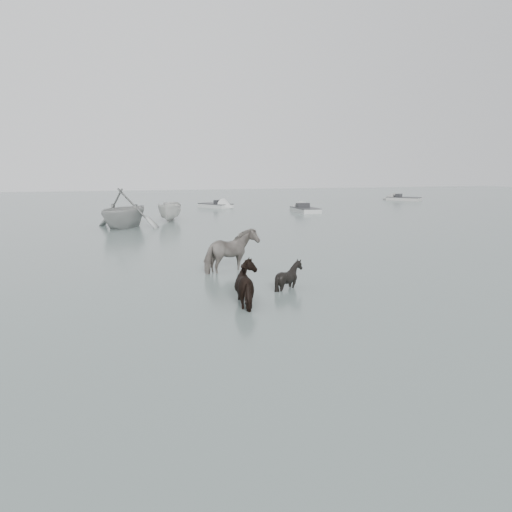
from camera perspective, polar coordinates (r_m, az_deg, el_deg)
name	(u,v)px	position (r m, az deg, el deg)	size (l,w,h in m)	color
ground	(248,291)	(15.65, -0.92, -4.05)	(140.00, 140.00, 0.00)	#505F5B
pony_pinto	(231,248)	(18.43, -2.89, 0.96)	(0.97, 2.13, 1.80)	black
pony_dark	(252,277)	(14.13, -0.51, -2.43)	(1.51, 1.29, 1.52)	black
pony_black	(289,269)	(15.96, 3.79, -1.54)	(0.98, 1.11, 1.22)	black
rowboat_trail	(124,207)	(32.96, -14.81, 5.45)	(4.33, 5.02, 2.64)	#9D9F9C
boat_small	(170,210)	(36.37, -9.78, 5.16)	(1.48, 3.92, 1.52)	silver
skiff_port	(305,208)	(43.09, 5.66, 5.51)	(4.78, 1.60, 0.75)	#AEB1AF
skiff_mid	(216,204)	(47.90, -4.65, 5.99)	(4.62, 1.60, 0.75)	#B0B2B0
skiff_star	(404,197)	(60.37, 16.55, 6.47)	(5.13, 1.60, 0.75)	#A2A19D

